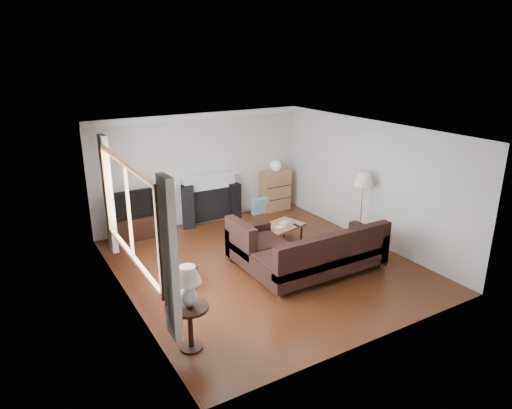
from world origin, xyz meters
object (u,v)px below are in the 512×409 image
coffee_table (278,236)px  floor_lamp (361,208)px  sectional_sofa (321,252)px  tv_stand (133,228)px  side_table (190,327)px  bookshelf (275,190)px

coffee_table → floor_lamp: floor_lamp is taller
sectional_sofa → tv_stand: bearing=125.8°
sectional_sofa → side_table: sectional_sofa is taller
sectional_sofa → coffee_table: sectional_sofa is taller
tv_stand → floor_lamp: 4.77m
tv_stand → sectional_sofa: sectional_sofa is taller
tv_stand → coffee_table: bearing=-38.1°
tv_stand → side_table: 4.15m
coffee_table → floor_lamp: bearing=-40.7°
side_table → bookshelf: bearing=46.0°
coffee_table → bookshelf: bearing=43.6°
tv_stand → side_table: size_ratio=1.50×
sectional_sofa → coffee_table: bearing=89.1°
coffee_table → floor_lamp: size_ratio=0.72×
coffee_table → floor_lamp: (1.52, -0.74, 0.55)m
bookshelf → side_table: size_ratio=1.56×
bookshelf → coffee_table: bearing=-121.6°
sectional_sofa → floor_lamp: (1.55, 0.68, 0.34)m
bookshelf → side_table: 5.79m
bookshelf → floor_lamp: (0.34, -2.67, 0.27)m
bookshelf → side_table: bearing=-134.0°
tv_stand → bookshelf: 3.61m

